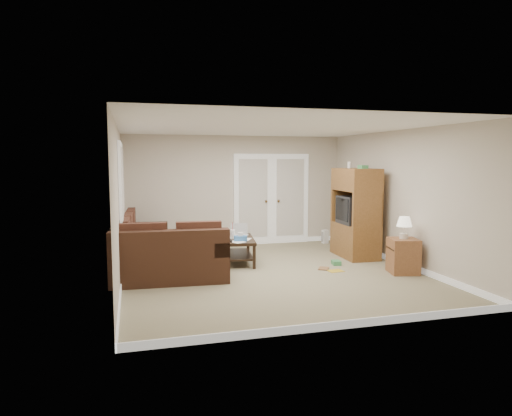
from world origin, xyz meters
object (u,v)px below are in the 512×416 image
object	(u,v)px
coffee_table	(238,249)
side_cabinet	(403,253)
tv_armoire	(355,212)
sectional_sofa	(154,252)

from	to	relation	value
coffee_table	side_cabinet	xyz separation A→B (m)	(2.57, -1.56, 0.09)
coffee_table	side_cabinet	world-z (taller)	side_cabinet
coffee_table	tv_armoire	distance (m)	2.49
side_cabinet	coffee_table	bearing A→B (deg)	161.95
tv_armoire	side_cabinet	bearing A→B (deg)	-81.57
sectional_sofa	coffee_table	size ratio (longest dim) A/B	2.37
side_cabinet	tv_armoire	bearing A→B (deg)	109.51
sectional_sofa	side_cabinet	world-z (taller)	side_cabinet
sectional_sofa	tv_armoire	bearing A→B (deg)	6.30
sectional_sofa	side_cabinet	bearing A→B (deg)	-13.54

